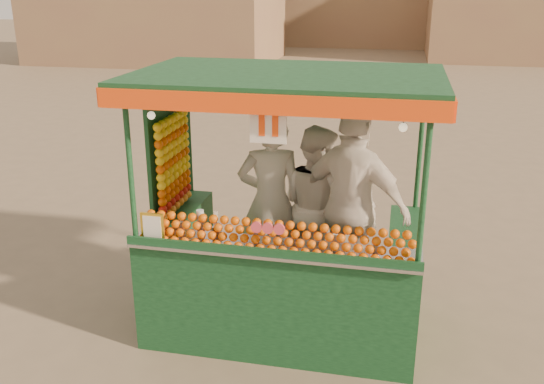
% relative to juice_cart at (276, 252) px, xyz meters
% --- Properties ---
extents(ground, '(90.00, 90.00, 0.00)m').
position_rel_juice_cart_xyz_m(ground, '(-0.38, 0.08, -0.83)').
color(ground, '#6B5D4C').
rests_on(ground, ground).
extents(building_right, '(9.00, 6.00, 5.00)m').
position_rel_juice_cart_xyz_m(building_right, '(6.62, 24.08, 1.67)').
color(building_right, '#89704E').
rests_on(building_right, ground).
extents(juice_cart, '(2.79, 1.81, 2.54)m').
position_rel_juice_cart_xyz_m(juice_cart, '(0.00, 0.00, 0.00)').
color(juice_cart, '#0D331A').
rests_on(juice_cart, ground).
extents(vendor_left, '(0.75, 0.59, 1.81)m').
position_rel_juice_cart_xyz_m(vendor_left, '(-0.14, 0.40, 0.37)').
color(vendor_left, beige).
rests_on(vendor_left, ground).
extents(vendor_middle, '(1.03, 1.00, 1.67)m').
position_rel_juice_cart_xyz_m(vendor_middle, '(0.30, 0.58, 0.30)').
color(vendor_middle, white).
rests_on(vendor_middle, ground).
extents(vendor_right, '(1.25, 0.89, 1.97)m').
position_rel_juice_cart_xyz_m(vendor_right, '(0.70, 0.20, 0.45)').
color(vendor_right, white).
rests_on(vendor_right, ground).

